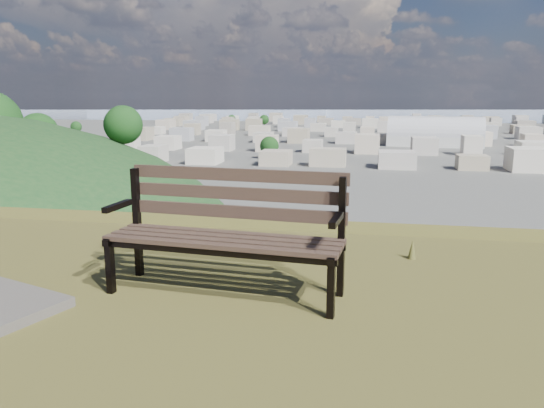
# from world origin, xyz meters

# --- Properties ---
(park_bench) EXTENTS (1.82, 0.74, 0.93)m
(park_bench) POSITION_xyz_m (0.94, 2.11, 25.52)
(park_bench) COLOR #483729
(park_bench) RESTS_ON hilltop_mesa
(arena) EXTENTS (50.83, 26.26, 20.57)m
(arena) POSITION_xyz_m (36.02, 293.08, 4.85)
(arena) COLOR silver
(arena) RESTS_ON ground
(city_blocks) EXTENTS (395.00, 361.00, 7.00)m
(city_blocks) POSITION_xyz_m (0.00, 394.44, 3.50)
(city_blocks) COLOR silver
(city_blocks) RESTS_ON ground
(city_trees) EXTENTS (406.52, 387.20, 9.98)m
(city_trees) POSITION_xyz_m (-26.39, 319.00, 4.83)
(city_trees) COLOR #322719
(city_trees) RESTS_ON ground
(bay_water) EXTENTS (2400.00, 700.00, 0.12)m
(bay_water) POSITION_xyz_m (0.00, 900.00, 0.00)
(bay_water) COLOR #8395A7
(bay_water) RESTS_ON ground
(far_hills) EXTENTS (2050.00, 340.00, 60.00)m
(far_hills) POSITION_xyz_m (-60.92, 1402.93, 25.47)
(far_hills) COLOR #939DB7
(far_hills) RESTS_ON ground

